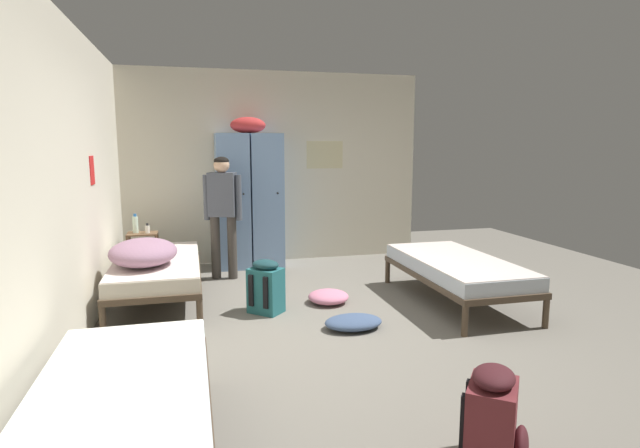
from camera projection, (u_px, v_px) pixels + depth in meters
ground_plane at (328, 330)px, 4.68m from camera, size 9.56×9.56×0.00m
room_backdrop at (185, 176)px, 5.38m from camera, size 4.35×6.03×2.73m
locker_bank at (250, 198)px, 7.02m from camera, size 0.90×0.55×2.07m
shelf_unit at (143, 250)px, 6.57m from camera, size 0.38×0.30×0.57m
bed_left_front at (121, 406)px, 2.58m from camera, size 0.90×1.90×0.49m
bed_left_rear at (157, 268)px, 5.44m from camera, size 0.90×1.90×0.49m
bed_right at (456, 268)px, 5.45m from camera, size 0.90×1.90×0.49m
bedding_heap at (143, 252)px, 5.10m from camera, size 0.66×0.82×0.27m
person_traveler at (223, 206)px, 6.36m from camera, size 0.47×0.29×1.55m
water_bottle at (135, 224)px, 6.52m from camera, size 0.07×0.07×0.25m
lotion_bottle at (147, 229)px, 6.51m from camera, size 0.06×0.06×0.13m
backpack_teal at (266, 287)px, 5.15m from camera, size 0.42×0.42×0.55m
backpack_maroon at (494, 420)px, 2.67m from camera, size 0.42×0.41×0.55m
clothes_pile_pink at (328, 297)px, 5.48m from camera, size 0.44×0.44×0.14m
clothes_pile_denim at (353, 322)px, 4.71m from camera, size 0.55×0.38×0.12m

